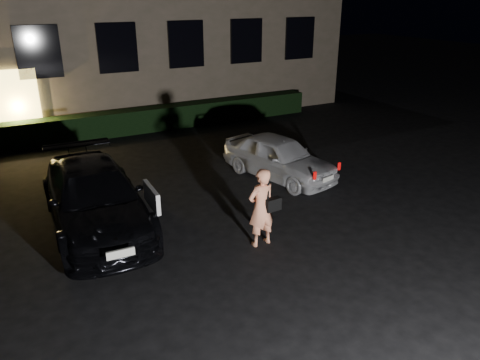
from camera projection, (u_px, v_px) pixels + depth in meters
ground at (287, 273)px, 8.63m from camera, size 80.00×80.00×0.00m
hedge at (127, 122)px, 17.05m from camera, size 15.00×0.70×0.85m
sedan at (95, 198)px, 10.13m from camera, size 2.10×4.85×1.36m
hatch at (279, 157)px, 12.91m from camera, size 2.22×3.72×1.19m
man at (262, 207)px, 9.33m from camera, size 0.71×0.45×1.65m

